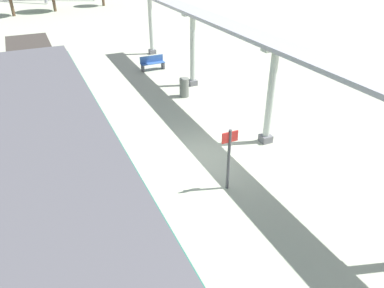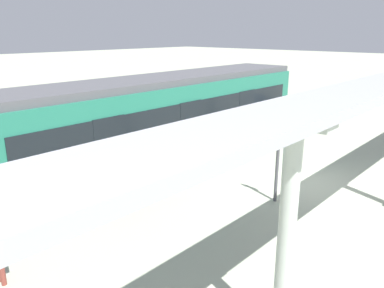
% 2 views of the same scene
% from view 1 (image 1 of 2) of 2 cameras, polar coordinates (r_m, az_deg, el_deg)
% --- Properties ---
extents(ground_plane, '(176.00, 176.00, 0.00)m').
position_cam_1_polar(ground_plane, '(13.70, 1.51, -2.19)').
color(ground_plane, '#A7AD96').
extents(tactile_edge_strip, '(0.54, 35.51, 0.01)m').
position_cam_1_polar(tactile_edge_strip, '(12.85, -11.04, -5.26)').
color(tactile_edge_strip, yellow).
rests_on(tactile_edge_strip, ground).
extents(trackbed, '(3.20, 47.51, 0.01)m').
position_cam_1_polar(trackbed, '(12.68, -19.24, -7.13)').
color(trackbed, '#38332D').
rests_on(trackbed, ground).
extents(train_near_carriage, '(2.65, 14.07, 3.48)m').
position_cam_1_polar(train_near_carriage, '(10.02, -19.38, -5.16)').
color(train_near_carriage, '#22725B').
rests_on(train_near_carriage, ground).
extents(canopy_pillar_third, '(1.10, 0.44, 3.89)m').
position_cam_1_polar(canopy_pillar_third, '(14.20, 12.32, 7.30)').
color(canopy_pillar_third, slate).
rests_on(canopy_pillar_third, ground).
extents(canopy_pillar_fourth, '(1.10, 0.44, 3.89)m').
position_cam_1_polar(canopy_pillar_fourth, '(19.94, 0.10, 14.64)').
color(canopy_pillar_fourth, slate).
rests_on(canopy_pillar_fourth, ground).
extents(canopy_pillar_fifth, '(1.10, 0.44, 3.89)m').
position_cam_1_polar(canopy_pillar_fifth, '(26.07, -6.53, 18.21)').
color(canopy_pillar_fifth, slate).
rests_on(canopy_pillar_fifth, ground).
extents(canopy_beam, '(1.20, 28.70, 0.16)m').
position_cam_1_polar(canopy_beam, '(13.49, 13.52, 14.98)').
color(canopy_beam, '#A8AAB2').
rests_on(canopy_beam, canopy_pillar_nearest).
extents(bench_mid_platform, '(1.51, 0.47, 0.86)m').
position_cam_1_polar(bench_mid_platform, '(23.06, -6.31, 12.67)').
color(bench_mid_platform, '#325BA1').
rests_on(bench_mid_platform, ground).
extents(trash_bin, '(0.48, 0.48, 0.98)m').
position_cam_1_polar(trash_bin, '(18.86, -1.24, 8.95)').
color(trash_bin, slate).
rests_on(trash_bin, ground).
extents(platform_info_sign, '(0.56, 0.10, 2.20)m').
position_cam_1_polar(platform_info_sign, '(11.47, 5.87, -1.61)').
color(platform_info_sign, '#4C4C51').
rests_on(platform_info_sign, ground).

